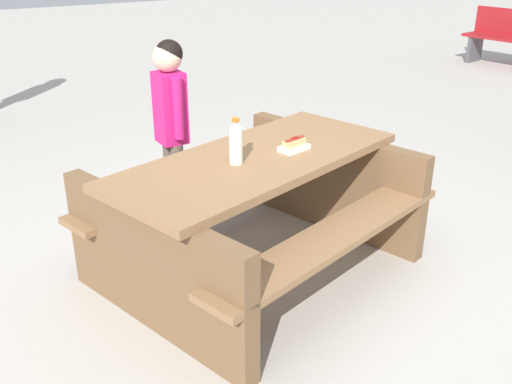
# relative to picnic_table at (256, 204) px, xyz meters

# --- Properties ---
(ground_plane) EXTENTS (30.00, 30.00, 0.00)m
(ground_plane) POSITION_rel_picnic_table_xyz_m (0.00, 0.00, -0.44)
(ground_plane) COLOR #B7B2A8
(ground_plane) RESTS_ON ground
(picnic_table) EXTENTS (2.13, 1.87, 0.75)m
(picnic_table) POSITION_rel_picnic_table_xyz_m (0.00, 0.00, 0.00)
(picnic_table) COLOR olive
(picnic_table) RESTS_ON ground
(soda_bottle) EXTENTS (0.08, 0.08, 0.26)m
(soda_bottle) POSITION_rel_picnic_table_xyz_m (-0.15, -0.04, 0.43)
(soda_bottle) COLOR silver
(soda_bottle) RESTS_ON picnic_table
(hotdog_tray) EXTENTS (0.20, 0.15, 0.08)m
(hotdog_tray) POSITION_rel_picnic_table_xyz_m (0.25, -0.03, 0.34)
(hotdog_tray) COLOR white
(hotdog_tray) RESTS_ON picnic_table
(child_in_coat) EXTENTS (0.20, 0.32, 1.29)m
(child_in_coat) POSITION_rel_picnic_table_xyz_m (-0.13, 0.93, 0.38)
(child_in_coat) COLOR brown
(child_in_coat) RESTS_ON ground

